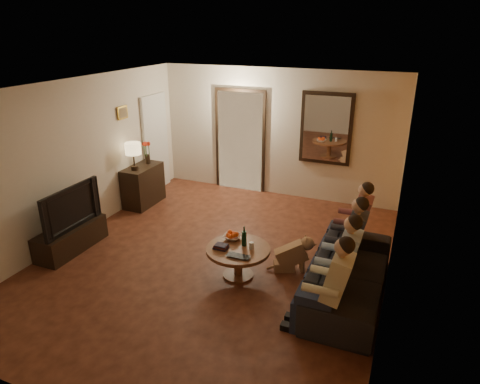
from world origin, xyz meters
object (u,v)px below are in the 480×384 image
at_px(coffee_table, 238,262).
at_px(bowl, 233,237).
at_px(dresser, 143,185).
at_px(person_b, 340,265).
at_px(table_lamp, 134,156).
at_px(person_d, 355,226).
at_px(dog, 291,253).
at_px(person_a, 330,291).
at_px(person_c, 348,244).
at_px(wine_bottle, 244,236).
at_px(laptop, 237,258).
at_px(tv_stand, 71,238).
at_px(tv, 66,207).
at_px(sofa, 350,274).

height_order(coffee_table, bowl, bowl).
distance_m(dresser, person_b, 4.62).
relative_size(table_lamp, person_d, 0.45).
relative_size(dog, bowl, 2.16).
height_order(person_a, person_c, same).
bearing_deg(wine_bottle, table_lamp, 153.46).
xyz_separation_m(person_d, laptop, (-1.34, -1.31, -0.14)).
distance_m(bowl, laptop, 0.57).
xyz_separation_m(person_d, bowl, (-1.62, -0.81, -0.12)).
relative_size(person_b, laptop, 3.65).
height_order(tv_stand, wine_bottle, wine_bottle).
bearing_deg(person_d, tv, -162.44).
relative_size(dresser, wine_bottle, 2.86).
distance_m(dresser, person_c, 4.40).
xyz_separation_m(person_a, laptop, (-1.34, 0.49, -0.14)).
distance_m(person_a, bowl, 1.90).
xyz_separation_m(dresser, person_b, (4.20, -1.90, 0.21)).
height_order(table_lamp, sofa, table_lamp).
relative_size(tv, person_b, 0.98).
bearing_deg(wine_bottle, person_c, 13.29).
relative_size(dog, coffee_table, 0.62).
xyz_separation_m(dresser, sofa, (4.30, -1.60, -0.07)).
distance_m(dresser, dog, 3.66).
bearing_deg(person_c, dresser, 162.86).
bearing_deg(laptop, table_lamp, 147.25).
bearing_deg(table_lamp, coffee_table, -28.57).
xyz_separation_m(person_a, person_d, (0.00, 1.80, 0.00)).
xyz_separation_m(sofa, person_a, (-0.10, -0.90, 0.28)).
height_order(dog, laptop, dog).
distance_m(tv, bowl, 2.65).
height_order(dog, wine_bottle, wine_bottle).
relative_size(bowl, laptop, 0.79).
height_order(dresser, coffee_table, dresser).
height_order(table_lamp, tv, table_lamp).
height_order(coffee_table, wine_bottle, wine_bottle).
relative_size(tv_stand, person_c, 1.01).
bearing_deg(dresser, person_b, -24.28).
bearing_deg(person_c, person_a, -90.00).
relative_size(person_a, coffee_table, 1.32).
distance_m(person_d, bowl, 1.81).
bearing_deg(dog, person_d, 14.19).
relative_size(table_lamp, tv, 0.46).
bearing_deg(person_c, coffee_table, -163.44).
bearing_deg(tv_stand, laptop, 0.45).
height_order(table_lamp, wine_bottle, table_lamp).
xyz_separation_m(table_lamp, person_b, (4.20, -1.68, -0.46)).
distance_m(dog, laptop, 0.92).
height_order(person_a, laptop, person_a).
relative_size(sofa, coffee_table, 2.41).
height_order(person_c, coffee_table, person_c).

